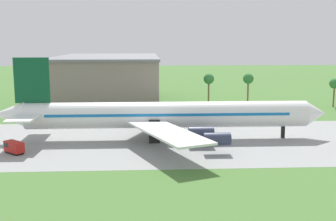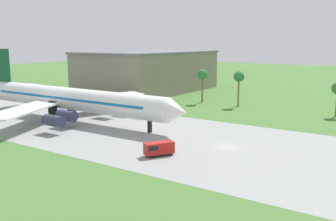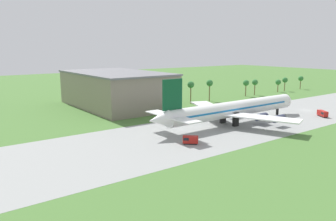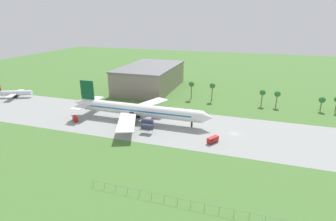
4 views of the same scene
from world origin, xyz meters
name	(u,v)px [view 1 (image 1 of 4)]	position (x,y,z in m)	size (l,w,h in m)	color
jet_airliner	(162,115)	(-49.50, 1.61, 5.82)	(77.69, 54.45, 19.20)	white
baggage_tug	(14,147)	(-80.49, -9.30, 1.36)	(4.85, 4.66, 2.54)	black
terminal_building	(109,79)	(-67.20, 63.82, 8.68)	(36.72, 61.20, 17.32)	slate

